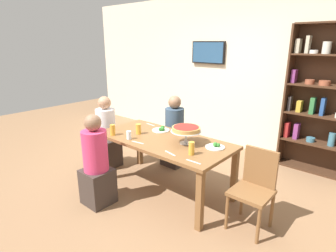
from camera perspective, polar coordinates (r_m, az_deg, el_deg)
The scene contains 20 objects.
ground_plane at distance 3.88m, azimuth -0.99°, elevation -12.99°, with size 12.00×12.00×0.00m, color #846042.
rear_partition at distance 5.24m, azimuth 15.50°, elevation 10.49°, with size 8.00×0.12×2.80m, color beige.
dining_table at distance 3.60m, azimuth -1.05°, elevation -3.94°, with size 1.83×0.87×0.74m.
bookshelf at distance 4.67m, azimuth 29.67°, elevation 4.76°, with size 1.10×0.30×2.21m.
television at distance 5.49m, azimuth 8.33°, elevation 14.87°, with size 0.71×0.05×0.41m.
diner_head_west at distance 4.49m, azimuth -12.60°, elevation -2.25°, with size 0.34×0.34×1.15m.
diner_far_left at distance 4.43m, azimuth 1.34°, elevation -2.11°, with size 0.34×0.34×1.15m.
diner_near_left at distance 3.49m, azimuth -14.64°, elevation -8.17°, with size 0.34×0.34×1.15m.
chair_head_east at distance 3.12m, azimuth 17.55°, elevation -11.68°, with size 0.40×0.40×0.87m.
deep_dish_pizza_stand at distance 3.36m, azimuth 3.76°, elevation -0.79°, with size 0.38×0.38×0.22m.
salad_plate_near_diner at distance 3.32m, azimuth 9.82°, elevation -4.20°, with size 0.23×0.23×0.07m.
salad_plate_far_diner at distance 3.87m, azimuth -1.41°, elevation -0.74°, with size 0.24×0.24×0.07m.
beer_glass_amber_tall at distance 3.07m, azimuth 4.90°, elevation -4.64°, with size 0.07×0.07×0.15m, color gold.
beer_glass_amber_short at distance 3.76m, azimuth -6.15°, elevation -0.63°, with size 0.07×0.07×0.14m, color gold.
beer_glass_amber_spare at distance 3.76m, azimuth -11.42°, elevation -0.80°, with size 0.07×0.07×0.15m, color gold.
water_glass_clear_near at distance 3.58m, azimuth -8.13°, elevation -1.88°, with size 0.06×0.06×0.11m, color white.
cutlery_fork_near at distance 3.11m, azimuth 0.47°, elevation -5.69°, with size 0.18×0.02×0.01m, color silver.
cutlery_knife_near at distance 3.46m, azimuth -6.33°, elevation -3.41°, with size 0.18×0.02×0.01m, color silver.
cutlery_fork_far at distance 4.18m, azimuth -3.64°, elevation 0.31°, with size 0.18×0.02×0.01m, color silver.
cutlery_knife_far at distance 2.91m, azimuth 5.33°, elevation -7.40°, with size 0.18×0.02×0.01m, color silver.
Camera 1 is at (2.25, -2.50, 1.95)m, focal length 29.36 mm.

